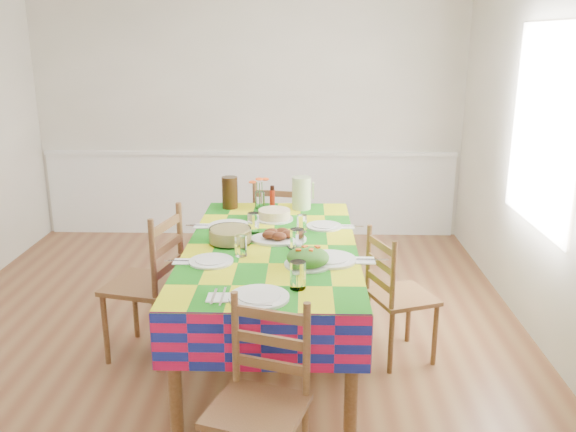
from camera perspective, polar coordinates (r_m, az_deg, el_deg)
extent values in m
cube|color=brown|center=(4.51, -6.24, -11.69)|extent=(4.50, 5.00, 0.04)
cube|color=#B9B4A3|center=(6.53, -3.67, 9.82)|extent=(4.50, 0.04, 2.70)
cube|color=#B9B4A3|center=(1.71, -19.06, -10.61)|extent=(4.50, 0.04, 2.70)
cube|color=#B9B4A3|center=(4.35, 24.40, 5.04)|extent=(0.04, 5.00, 2.70)
cube|color=white|center=(6.55, -3.64, 5.86)|extent=(4.41, 0.06, 0.04)
cube|color=white|center=(6.66, -3.56, 2.07)|extent=(4.41, 0.03, 0.90)
plane|color=white|center=(4.58, 22.75, 7.66)|extent=(0.00, 1.40, 1.40)
cylinder|color=brown|center=(3.36, -10.58, -14.73)|extent=(0.07, 0.07, 0.75)
cylinder|color=brown|center=(3.30, 5.97, -15.12)|extent=(0.07, 0.07, 0.75)
cylinder|color=brown|center=(5.04, -6.24, -3.67)|extent=(0.07, 0.07, 0.75)
cylinder|color=brown|center=(5.00, 4.40, -3.78)|extent=(0.07, 0.07, 0.75)
cube|color=brown|center=(3.98, -1.55, -3.06)|extent=(1.06, 2.01, 0.04)
cube|color=#CC1142|center=(3.97, -1.55, -2.73)|extent=(1.10, 2.05, 0.01)
cube|color=#CC1142|center=(4.09, -9.25, -4.78)|extent=(0.01, 2.05, 0.32)
cube|color=#CC1142|center=(4.04, 6.30, -4.96)|extent=(0.01, 2.05, 0.32)
cube|color=#CC1142|center=(3.10, -2.55, -11.83)|extent=(1.10, 0.01, 0.32)
cube|color=#CC1142|center=(4.99, -0.91, -0.63)|extent=(1.10, 0.01, 0.32)
cylinder|color=white|center=(3.17, -2.74, -7.60)|extent=(0.32, 0.32, 0.02)
cylinder|color=white|center=(3.17, -2.74, -7.41)|extent=(0.22, 0.22, 0.01)
cylinder|color=white|center=(3.27, 0.93, -5.55)|extent=(0.09, 0.09, 0.15)
cube|color=white|center=(3.20, -6.54, -7.60)|extent=(0.12, 0.12, 0.01)
cube|color=silver|center=(3.20, -6.97, -7.49)|extent=(0.01, 0.20, 0.00)
cube|color=silver|center=(3.19, -6.13, -7.51)|extent=(0.01, 0.23, 0.00)
cylinder|color=white|center=(3.69, -7.20, -4.22)|extent=(0.27, 0.27, 0.01)
cylinder|color=white|center=(3.68, -7.20, -4.08)|extent=(0.19, 0.19, 0.01)
cylinder|color=white|center=(3.76, -4.42, -2.81)|extent=(0.08, 0.08, 0.13)
cube|color=white|center=(3.72, -9.92, -4.22)|extent=(0.10, 0.10, 0.01)
cube|color=silver|center=(3.72, -10.22, -4.14)|extent=(0.17, 0.01, 0.00)
cube|color=silver|center=(3.71, -9.62, -4.16)|extent=(0.20, 0.01, 0.00)
cylinder|color=white|center=(4.35, -5.52, -0.92)|extent=(0.29, 0.29, 0.02)
cylinder|color=white|center=(4.35, -5.53, -0.78)|extent=(0.21, 0.21, 0.01)
cylinder|color=white|center=(4.19, -3.25, -0.65)|extent=(0.08, 0.08, 0.14)
cube|color=white|center=(4.38, -8.07, -0.94)|extent=(0.11, 0.11, 0.01)
cube|color=silver|center=(4.38, -8.35, -0.87)|extent=(0.18, 0.01, 0.00)
cube|color=silver|center=(4.37, -7.79, -0.88)|extent=(0.22, 0.01, 0.00)
cylinder|color=white|center=(3.69, 3.94, -4.08)|extent=(0.32, 0.32, 0.02)
cylinder|color=white|center=(3.69, 3.95, -3.90)|extent=(0.22, 0.22, 0.01)
cylinder|color=white|center=(3.80, 0.86, -2.34)|extent=(0.09, 0.09, 0.15)
cube|color=white|center=(3.71, 7.23, -4.15)|extent=(0.12, 0.12, 0.01)
cube|color=silver|center=(3.71, 6.87, -4.07)|extent=(0.20, 0.01, 0.00)
cube|color=silver|center=(3.71, 7.59, -4.07)|extent=(0.24, 0.01, 0.00)
cylinder|color=white|center=(4.33, 3.40, -0.96)|extent=(0.25, 0.25, 0.01)
cylinder|color=white|center=(4.33, 3.41, -0.84)|extent=(0.18, 0.18, 0.01)
cylinder|color=white|center=(4.21, 1.30, -0.69)|extent=(0.07, 0.07, 0.12)
cube|color=white|center=(4.34, 5.62, -1.02)|extent=(0.09, 0.09, 0.01)
cube|color=silver|center=(4.34, 5.37, -0.96)|extent=(0.16, 0.01, 0.00)
cube|color=silver|center=(4.34, 5.86, -0.96)|extent=(0.19, 0.01, 0.00)
ellipsoid|color=white|center=(4.04, -0.90, -2.18)|extent=(0.37, 0.27, 0.02)
ellipsoid|color=black|center=(4.03, 0.03, -1.70)|extent=(0.10, 0.08, 0.05)
ellipsoid|color=black|center=(4.08, -0.54, -1.49)|extent=(0.10, 0.08, 0.05)
ellipsoid|color=black|center=(4.07, -1.56, -1.54)|extent=(0.10, 0.08, 0.05)
ellipsoid|color=black|center=(4.02, -1.75, -1.78)|extent=(0.10, 0.08, 0.05)
ellipsoid|color=black|center=(3.99, -0.85, -1.91)|extent=(0.10, 0.08, 0.05)
cylinder|color=white|center=(3.61, 1.87, -4.54)|extent=(0.28, 0.28, 0.01)
ellipsoid|color=#1C4F13|center=(3.60, 1.88, -3.89)|extent=(0.25, 0.25, 0.11)
cube|color=#EC4F14|center=(3.55, 0.98, -3.19)|extent=(0.03, 0.02, 0.01)
cube|color=#EC4F14|center=(3.61, 1.58, -2.89)|extent=(0.04, 0.04, 0.01)
cube|color=#EC4F14|center=(3.55, 2.19, -3.20)|extent=(0.03, 0.04, 0.01)
cube|color=#EC4F14|center=(3.61, 2.78, -2.90)|extent=(0.04, 0.04, 0.01)
cylinder|color=white|center=(4.00, -5.43, -1.82)|extent=(0.28, 0.28, 0.10)
cylinder|color=#C2BD67|center=(4.00, -5.43, -1.82)|extent=(0.26, 0.26, 0.08)
cylinder|color=white|center=(4.50, -1.29, -0.27)|extent=(0.28, 0.28, 0.01)
cylinder|color=#DCB886|center=(4.49, -1.29, 0.20)|extent=(0.23, 0.23, 0.06)
cube|color=black|center=(3.88, 0.29, -3.07)|extent=(0.13, 0.30, 0.01)
cube|color=black|center=(3.90, 1.06, -2.98)|extent=(0.06, 0.31, 0.01)
cylinder|color=white|center=(4.79, -2.64, 1.51)|extent=(0.08, 0.08, 0.13)
cylinder|color=#357125|center=(4.78, -2.92, 2.07)|extent=(0.01, 0.01, 0.19)
ellipsoid|color=#EC4F14|center=(4.76, -3.33, 3.20)|extent=(0.06, 0.06, 0.02)
cylinder|color=#357125|center=(4.79, -2.44, 2.10)|extent=(0.01, 0.01, 0.19)
ellipsoid|color=#EC4F14|center=(4.78, -2.15, 3.46)|extent=(0.06, 0.06, 0.02)
cylinder|color=#357125|center=(4.76, -2.67, 2.02)|extent=(0.01, 0.01, 0.19)
ellipsoid|color=#EC4F14|center=(4.71, -2.71, 3.47)|extent=(0.06, 0.06, 0.02)
cylinder|color=red|center=(4.81, -1.48, 1.83)|extent=(0.04, 0.04, 0.17)
cylinder|color=#B4CE91|center=(4.76, 1.27, 2.17)|extent=(0.15, 0.15, 0.25)
cylinder|color=black|center=(4.80, -5.46, 2.20)|extent=(0.12, 0.12, 0.25)
cube|color=white|center=(3.08, -2.33, -8.36)|extent=(0.09, 0.03, 0.02)
cylinder|color=brown|center=(3.24, -4.79, -18.99)|extent=(0.04, 0.04, 0.45)
cube|color=brown|center=(2.92, -2.96, -17.71)|extent=(0.52, 0.51, 0.03)
cylinder|color=brown|center=(3.00, -4.93, -11.48)|extent=(0.04, 0.04, 0.50)
cylinder|color=brown|center=(2.88, 1.75, -12.64)|extent=(0.04, 0.04, 0.50)
cube|color=brown|center=(2.99, -1.65, -13.75)|extent=(0.35, 0.13, 0.05)
cube|color=brown|center=(2.92, -1.67, -11.55)|extent=(0.35, 0.13, 0.05)
cube|color=brown|center=(2.86, -1.69, -9.26)|extent=(0.35, 0.13, 0.05)
cylinder|color=brown|center=(5.55, 1.40, -3.36)|extent=(0.04, 0.04, 0.44)
cylinder|color=brown|center=(5.62, -2.14, -3.11)|extent=(0.04, 0.04, 0.44)
cylinder|color=brown|center=(5.24, 0.74, -4.57)|extent=(0.04, 0.04, 0.44)
cylinder|color=brown|center=(5.31, -3.00, -4.28)|extent=(0.04, 0.04, 0.44)
cube|color=brown|center=(5.35, -0.76, -1.45)|extent=(0.47, 0.46, 0.03)
cylinder|color=brown|center=(5.08, 0.74, 0.29)|extent=(0.04, 0.04, 0.49)
cylinder|color=brown|center=(5.16, -3.11, 0.52)|extent=(0.04, 0.04, 0.49)
cube|color=brown|center=(5.15, -1.19, -0.64)|extent=(0.35, 0.08, 0.05)
cube|color=brown|center=(5.11, -1.20, 0.72)|extent=(0.35, 0.08, 0.05)
cube|color=brown|center=(5.08, -1.21, 2.11)|extent=(0.35, 0.08, 0.05)
cylinder|color=brown|center=(4.55, -14.12, -8.11)|extent=(0.04, 0.04, 0.49)
cylinder|color=brown|center=(4.25, -16.71, -10.16)|extent=(0.04, 0.04, 0.49)
cylinder|color=brown|center=(4.39, -9.83, -8.77)|extent=(0.04, 0.04, 0.49)
cylinder|color=brown|center=(4.08, -12.18, -10.99)|extent=(0.04, 0.04, 0.49)
cube|color=brown|center=(4.21, -13.44, -6.26)|extent=(0.53, 0.55, 0.03)
cylinder|color=brown|center=(4.20, -10.04, -2.37)|extent=(0.04, 0.04, 0.55)
cylinder|color=brown|center=(3.87, -12.50, -4.17)|extent=(0.04, 0.04, 0.55)
cube|color=brown|center=(4.07, -11.13, -4.68)|extent=(0.11, 0.39, 0.05)
cube|color=brown|center=(4.02, -11.24, -2.79)|extent=(0.11, 0.39, 0.05)
cube|color=brown|center=(3.98, -11.36, -0.86)|extent=(0.11, 0.39, 0.05)
cylinder|color=brown|center=(4.19, 13.59, -10.78)|extent=(0.03, 0.03, 0.43)
cylinder|color=brown|center=(4.45, 11.22, -8.95)|extent=(0.03, 0.03, 0.43)
cylinder|color=brown|center=(4.04, 9.61, -11.63)|extent=(0.03, 0.03, 0.43)
cylinder|color=brown|center=(4.31, 7.42, -9.65)|extent=(0.03, 0.03, 0.43)
cube|color=brown|center=(4.15, 10.62, -7.39)|extent=(0.50, 0.51, 0.03)
cylinder|color=brown|center=(3.85, 9.81, -5.68)|extent=(0.03, 0.03, 0.48)
cylinder|color=brown|center=(4.13, 7.54, -4.01)|extent=(0.03, 0.03, 0.48)
cube|color=brown|center=(4.02, 8.57, -6.09)|extent=(0.14, 0.33, 0.05)
cube|color=brown|center=(3.97, 8.65, -4.43)|extent=(0.14, 0.33, 0.05)
cube|color=brown|center=(3.93, 8.73, -2.75)|extent=(0.14, 0.33, 0.05)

